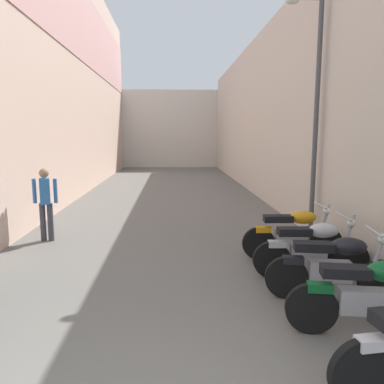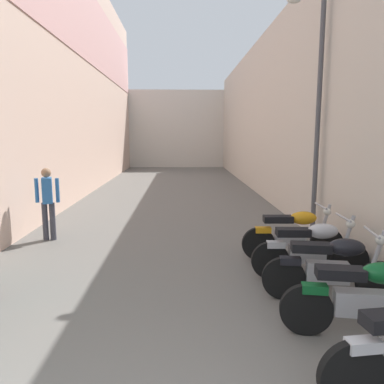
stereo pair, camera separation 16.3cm
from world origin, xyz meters
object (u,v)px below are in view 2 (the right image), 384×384
object	(u,v)px
motorcycle_third	(332,267)
street_lamp	(315,104)
motorcycle_fourth	(311,248)
motorcycle_second	(366,297)
motorcycle_fifth	(293,233)
pedestrian_further_down	(48,198)

from	to	relation	value
motorcycle_third	street_lamp	world-z (taller)	street_lamp
motorcycle_third	street_lamp	bearing A→B (deg)	76.61
motorcycle_fourth	street_lamp	distance (m)	3.28
motorcycle_second	motorcycle_fourth	xyz separation A→B (m)	(0.00, 1.77, 0.00)
motorcycle_second	motorcycle_fifth	distance (m)	2.69
motorcycle_second	motorcycle_fifth	world-z (taller)	same
motorcycle_fourth	motorcycle_third	bearing A→B (deg)	-90.01
motorcycle_third	motorcycle_fifth	world-z (taller)	same
motorcycle_fifth	motorcycle_fourth	bearing A→B (deg)	-90.00
motorcycle_third	pedestrian_further_down	bearing A→B (deg)	146.89
motorcycle_third	street_lamp	xyz separation A→B (m)	(0.70, 2.96, 2.40)
motorcycle_fifth	pedestrian_further_down	bearing A→B (deg)	163.54
motorcycle_fifth	street_lamp	distance (m)	2.78
motorcycle_third	pedestrian_further_down	world-z (taller)	pedestrian_further_down
motorcycle_fourth	pedestrian_further_down	xyz separation A→B (m)	(-4.91, 2.37, 0.42)
pedestrian_further_down	street_lamp	xyz separation A→B (m)	(5.61, -0.24, 1.98)
motorcycle_second	pedestrian_further_down	size ratio (longest dim) A/B	1.17
motorcycle_second	motorcycle_fourth	distance (m)	1.77
motorcycle_third	motorcycle_fourth	bearing A→B (deg)	89.99
motorcycle_second	motorcycle_fourth	size ratio (longest dim) A/B	0.99
pedestrian_further_down	street_lamp	distance (m)	5.96
motorcycle_fourth	pedestrian_further_down	bearing A→B (deg)	154.21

